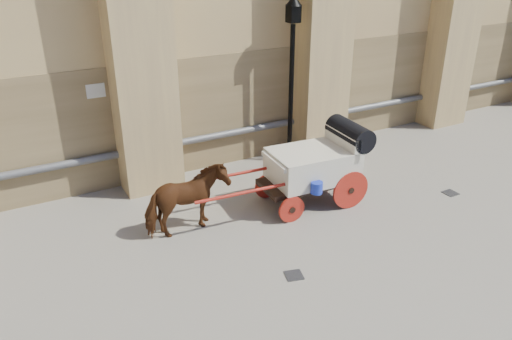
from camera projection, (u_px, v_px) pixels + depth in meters
ground at (257, 245)px, 10.09m from camera, size 90.00×90.00×0.00m
horse at (187, 201)px, 10.25m from camera, size 1.80×0.96×1.47m
carriage at (318, 162)px, 11.41m from camera, size 4.28×1.55×1.84m
street_lamp at (291, 78)px, 12.97m from camera, size 0.41×0.41×4.39m
drain_grate_near at (294, 275)px, 9.18m from camera, size 0.39×0.39×0.01m
drain_grate_far at (450, 193)px, 12.15m from camera, size 0.32×0.32×0.01m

